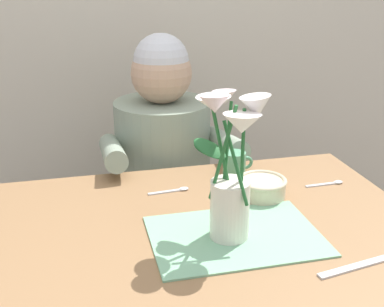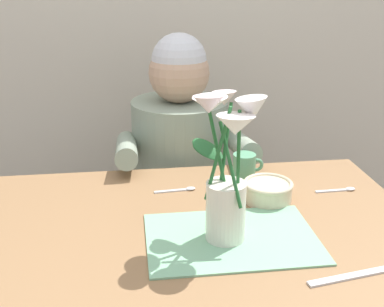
% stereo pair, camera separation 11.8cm
% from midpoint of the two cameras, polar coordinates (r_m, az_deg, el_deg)
% --- Properties ---
extents(dining_table, '(1.20, 0.80, 0.74)m').
position_cam_midpoint_polar(dining_table, '(1.26, -3.46, -12.86)').
color(dining_table, olive).
rests_on(dining_table, ground_plane).
extents(seated_person, '(0.45, 0.47, 1.14)m').
position_cam_midpoint_polar(seated_person, '(1.84, -5.09, -4.28)').
color(seated_person, '#4C4C56').
rests_on(seated_person, ground_plane).
extents(striped_placemat, '(0.40, 0.28, 0.00)m').
position_cam_midpoint_polar(striped_placemat, '(1.18, 2.16, -9.59)').
color(striped_placemat, '#7AB289').
rests_on(striped_placemat, dining_table).
extents(flower_vase, '(0.18, 0.22, 0.35)m').
position_cam_midpoint_polar(flower_vase, '(1.09, 1.41, -1.49)').
color(flower_vase, silver).
rests_on(flower_vase, dining_table).
extents(ceramic_bowl, '(0.14, 0.14, 0.06)m').
position_cam_midpoint_polar(ceramic_bowl, '(1.36, 5.69, -3.95)').
color(ceramic_bowl, beige).
rests_on(ceramic_bowl, dining_table).
extents(dinner_knife, '(0.19, 0.05, 0.00)m').
position_cam_midpoint_polar(dinner_knife, '(1.11, 15.58, -12.60)').
color(dinner_knife, silver).
rests_on(dinner_knife, dining_table).
extents(ceramic_mug, '(0.09, 0.07, 0.08)m').
position_cam_midpoint_polar(ceramic_mug, '(1.48, 2.74, -1.36)').
color(ceramic_mug, '#569970').
rests_on(ceramic_mug, dining_table).
extents(spoon_0, '(0.12, 0.03, 0.01)m').
position_cam_midpoint_polar(spoon_0, '(1.41, -4.38, -4.32)').
color(spoon_0, silver).
rests_on(spoon_0, dining_table).
extents(spoon_1, '(0.12, 0.02, 0.01)m').
position_cam_midpoint_polar(spoon_1, '(1.49, 13.59, -3.42)').
color(spoon_1, silver).
rests_on(spoon_1, dining_table).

